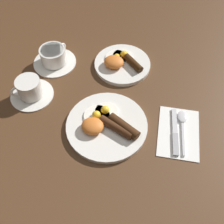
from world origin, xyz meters
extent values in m
plane|color=#4C301C|center=(0.00, 0.00, 0.00)|extent=(3.00, 3.00, 0.00)
cylinder|color=silver|center=(0.00, 0.00, 0.01)|extent=(0.25, 0.25, 0.01)
cylinder|color=white|center=(-0.04, 0.02, 0.02)|extent=(0.08, 0.08, 0.01)
sphere|color=yellow|center=(-0.04, 0.02, 0.03)|extent=(0.03, 0.03, 0.03)
cylinder|color=white|center=(-0.01, 0.05, 0.02)|extent=(0.07, 0.07, 0.01)
sphere|color=yellow|center=(-0.01, 0.04, 0.03)|extent=(0.03, 0.03, 0.03)
ellipsoid|color=orange|center=(-0.04, -0.02, 0.03)|extent=(0.07, 0.06, 0.03)
cylinder|color=#391F0D|center=(0.05, -0.01, 0.03)|extent=(0.11, 0.08, 0.03)
cylinder|color=#412311|center=(0.03, -0.01, 0.03)|extent=(0.11, 0.07, 0.03)
cylinder|color=silver|center=(0.00, 0.27, 0.01)|extent=(0.21, 0.21, 0.01)
cylinder|color=white|center=(-0.03, 0.29, 0.02)|extent=(0.08, 0.08, 0.01)
sphere|color=yellow|center=(-0.02, 0.29, 0.03)|extent=(0.02, 0.02, 0.02)
cylinder|color=white|center=(-0.01, 0.31, 0.02)|extent=(0.07, 0.07, 0.01)
sphere|color=yellow|center=(0.00, 0.31, 0.03)|extent=(0.03, 0.03, 0.03)
ellipsoid|color=orange|center=(-0.03, 0.26, 0.03)|extent=(0.07, 0.06, 0.03)
cylinder|color=#331C0A|center=(0.04, 0.27, 0.03)|extent=(0.08, 0.08, 0.03)
cylinder|color=silver|center=(-0.28, 0.07, 0.00)|extent=(0.15, 0.15, 0.01)
cylinder|color=silver|center=(-0.28, 0.07, 0.04)|extent=(0.08, 0.08, 0.06)
cylinder|color=#9E7047|center=(-0.28, 0.07, 0.07)|extent=(0.07, 0.07, 0.00)
torus|color=silver|center=(-0.31, 0.05, 0.04)|extent=(0.04, 0.03, 0.04)
cylinder|color=silver|center=(-0.25, 0.24, 0.00)|extent=(0.16, 0.16, 0.01)
cylinder|color=silver|center=(-0.25, 0.24, 0.04)|extent=(0.09, 0.09, 0.06)
cylinder|color=#9E7047|center=(-0.25, 0.24, 0.06)|extent=(0.08, 0.08, 0.00)
torus|color=silver|center=(-0.23, 0.28, 0.04)|extent=(0.02, 0.04, 0.04)
cube|color=white|center=(0.22, 0.02, 0.00)|extent=(0.13, 0.19, 0.01)
cube|color=silver|center=(0.21, 0.06, 0.01)|extent=(0.02, 0.09, 0.00)
cube|color=#9E9EA3|center=(0.21, -0.02, 0.01)|extent=(0.02, 0.08, 0.01)
ellipsoid|color=silver|center=(0.23, 0.08, 0.01)|extent=(0.03, 0.05, 0.01)
cube|color=silver|center=(0.24, 0.00, 0.01)|extent=(0.02, 0.11, 0.00)
camera|label=1|loc=(0.10, -0.42, 0.70)|focal=42.00mm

